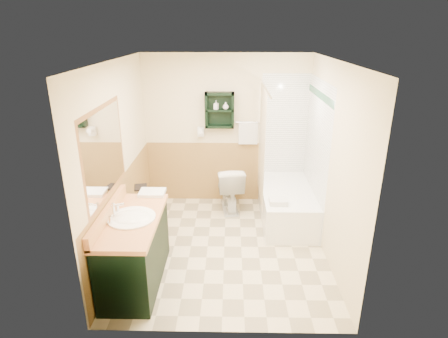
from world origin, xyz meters
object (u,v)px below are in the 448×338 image
(hair_dryer, at_px, (201,132))
(soap_bottle_b, at_px, (226,106))
(soap_bottle_a, at_px, (216,107))
(wall_shelf, at_px, (220,110))
(vanity, at_px, (135,250))
(bathtub, at_px, (287,204))
(toilet, at_px, (229,188))
(vanity_book, at_px, (134,181))

(hair_dryer, relative_size, soap_bottle_b, 2.13)
(soap_bottle_a, bearing_deg, wall_shelf, 5.40)
(soap_bottle_b, bearing_deg, vanity, -114.87)
(wall_shelf, xyz_separation_m, bathtub, (1.03, -0.62, -1.30))
(toilet, xyz_separation_m, vanity_book, (-1.22, -1.06, 0.56))
(hair_dryer, distance_m, vanity_book, 1.59)
(wall_shelf, relative_size, soap_bottle_a, 4.07)
(bathtub, relative_size, toilet, 2.03)
(wall_shelf, xyz_separation_m, toilet, (0.16, -0.28, -1.19))
(hair_dryer, height_order, toilet, hair_dryer)
(bathtub, xyz_separation_m, vanity_book, (-2.08, -0.72, 0.67))
(hair_dryer, distance_m, vanity, 2.38)
(wall_shelf, relative_size, toilet, 0.75)
(soap_bottle_b, bearing_deg, hair_dryer, 175.64)
(wall_shelf, height_order, vanity, wall_shelf)
(hair_dryer, relative_size, vanity, 0.19)
(bathtub, distance_m, soap_bottle_a, 1.83)
(vanity, bearing_deg, soap_bottle_a, 68.45)
(vanity_book, height_order, soap_bottle_b, soap_bottle_b)
(wall_shelf, xyz_separation_m, soap_bottle_a, (-0.05, -0.01, 0.05))
(hair_dryer, relative_size, bathtub, 0.16)
(wall_shelf, xyz_separation_m, hair_dryer, (-0.30, 0.02, -0.35))
(bathtub, relative_size, soap_bottle_a, 11.11)
(vanity_book, bearing_deg, vanity, -90.86)
(hair_dryer, distance_m, toilet, 1.00)
(vanity, distance_m, vanity_book, 0.96)
(wall_shelf, distance_m, vanity, 2.58)
(vanity_book, relative_size, soap_bottle_b, 1.92)
(vanity, bearing_deg, hair_dryer, 74.61)
(hair_dryer, xyz_separation_m, vanity, (-0.59, -2.16, -0.79))
(toilet, distance_m, soap_bottle_b, 1.28)
(vanity_book, bearing_deg, toilet, 28.58)
(toilet, relative_size, vanity_book, 3.41)
(toilet, relative_size, soap_bottle_b, 6.54)
(wall_shelf, relative_size, vanity_book, 2.54)
(wall_shelf, bearing_deg, soap_bottle_b, -3.07)
(soap_bottle_a, distance_m, soap_bottle_b, 0.15)
(soap_bottle_a, relative_size, soap_bottle_b, 1.20)
(vanity, relative_size, soap_bottle_a, 9.45)
(soap_bottle_a, bearing_deg, vanity_book, -127.04)
(bathtub, relative_size, soap_bottle_b, 13.29)
(wall_shelf, distance_m, soap_bottle_b, 0.11)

